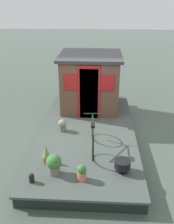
{
  "coord_description": "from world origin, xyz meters",
  "views": [
    {
      "loc": [
        -6.86,
        -0.39,
        4.11
      ],
      "look_at": [
        -0.2,
        0.0,
        1.06
      ],
      "focal_mm": 40.46,
      "sensor_mm": 36.0,
      "label": 1
    }
  ],
  "objects_px": {
    "houseboat_cabin": "(90,81)",
    "mooring_bollard": "(31,178)",
    "potted_plant_basil": "(46,154)",
    "potted_plant_geranium": "(62,125)",
    "potted_plant_ivy": "(82,172)",
    "charcoal_grill": "(122,164)",
    "potted_plant_sage": "(54,164)",
    "bicycle": "(93,135)"
  },
  "relations": [
    {
      "from": "potted_plant_basil",
      "to": "mooring_bollard",
      "type": "xyz_separation_m",
      "value": [
        -0.77,
        0.18,
        -0.11
      ]
    },
    {
      "from": "mooring_bollard",
      "to": "potted_plant_sage",
      "type": "bearing_deg",
      "value": -54.3
    },
    {
      "from": "houseboat_cabin",
      "to": "mooring_bollard",
      "type": "relative_size",
      "value": 9.7
    },
    {
      "from": "bicycle",
      "to": "potted_plant_sage",
      "type": "xyz_separation_m",
      "value": [
        -1.16,
        0.84,
        -0.11
      ]
    },
    {
      "from": "potted_plant_ivy",
      "to": "houseboat_cabin",
      "type": "bearing_deg",
      "value": 0.09
    },
    {
      "from": "potted_plant_ivy",
      "to": "mooring_bollard",
      "type": "height_order",
      "value": "potted_plant_ivy"
    },
    {
      "from": "charcoal_grill",
      "to": "mooring_bollard",
      "type": "xyz_separation_m",
      "value": [
        -0.5,
        2.03,
        -0.07
      ]
    },
    {
      "from": "potted_plant_geranium",
      "to": "charcoal_grill",
      "type": "distance_m",
      "value": 2.53
    },
    {
      "from": "potted_plant_sage",
      "to": "mooring_bollard",
      "type": "distance_m",
      "value": 0.58
    },
    {
      "from": "potted_plant_basil",
      "to": "mooring_bollard",
      "type": "bearing_deg",
      "value": 166.96
    },
    {
      "from": "houseboat_cabin",
      "to": "potted_plant_geranium",
      "type": "xyz_separation_m",
      "value": [
        -1.96,
        0.76,
        -0.79
      ]
    },
    {
      "from": "bicycle",
      "to": "potted_plant_sage",
      "type": "bearing_deg",
      "value": 144.17
    },
    {
      "from": "potted_plant_geranium",
      "to": "charcoal_grill",
      "type": "bearing_deg",
      "value": -138.11
    },
    {
      "from": "houseboat_cabin",
      "to": "potted_plant_sage",
      "type": "height_order",
      "value": "houseboat_cabin"
    },
    {
      "from": "potted_plant_ivy",
      "to": "potted_plant_geranium",
      "type": "bearing_deg",
      "value": 18.9
    },
    {
      "from": "bicycle",
      "to": "potted_plant_geranium",
      "type": "distance_m",
      "value": 1.32
    },
    {
      "from": "bicycle",
      "to": "charcoal_grill",
      "type": "relative_size",
      "value": 4.6
    },
    {
      "from": "potted_plant_basil",
      "to": "potted_plant_geranium",
      "type": "bearing_deg",
      "value": -5.64
    },
    {
      "from": "bicycle",
      "to": "charcoal_grill",
      "type": "height_order",
      "value": "bicycle"
    },
    {
      "from": "charcoal_grill",
      "to": "bicycle",
      "type": "bearing_deg",
      "value": 36.64
    },
    {
      "from": "potted_plant_ivy",
      "to": "charcoal_grill",
      "type": "relative_size",
      "value": 1.01
    },
    {
      "from": "bicycle",
      "to": "potted_plant_ivy",
      "type": "relative_size",
      "value": 4.57
    },
    {
      "from": "potted_plant_ivy",
      "to": "potted_plant_basil",
      "type": "bearing_deg",
      "value": 56.4
    },
    {
      "from": "potted_plant_ivy",
      "to": "mooring_bollard",
      "type": "bearing_deg",
      "value": 98.0
    },
    {
      "from": "charcoal_grill",
      "to": "houseboat_cabin",
      "type": "bearing_deg",
      "value": 13.63
    },
    {
      "from": "potted_plant_basil",
      "to": "potted_plant_geranium",
      "type": "relative_size",
      "value": 1.29
    },
    {
      "from": "bicycle",
      "to": "potted_plant_ivy",
      "type": "xyz_separation_m",
      "value": [
        -1.33,
        0.19,
        -0.19
      ]
    },
    {
      "from": "mooring_bollard",
      "to": "potted_plant_basil",
      "type": "bearing_deg",
      "value": -13.04
    },
    {
      "from": "bicycle",
      "to": "potted_plant_basil",
      "type": "relative_size",
      "value": 3.61
    },
    {
      "from": "potted_plant_ivy",
      "to": "potted_plant_sage",
      "type": "relative_size",
      "value": 0.77
    },
    {
      "from": "bicycle",
      "to": "charcoal_grill",
      "type": "distance_m",
      "value": 1.25
    },
    {
      "from": "houseboat_cabin",
      "to": "bicycle",
      "type": "distance_m",
      "value": 2.93
    },
    {
      "from": "bicycle",
      "to": "mooring_bollard",
      "type": "bearing_deg",
      "value": 139.04
    },
    {
      "from": "potted_plant_basil",
      "to": "potted_plant_geranium",
      "type": "xyz_separation_m",
      "value": [
        1.62,
        -0.16,
        -0.03
      ]
    },
    {
      "from": "bicycle",
      "to": "mooring_bollard",
      "type": "height_order",
      "value": "bicycle"
    },
    {
      "from": "potted_plant_ivy",
      "to": "mooring_bollard",
      "type": "xyz_separation_m",
      "value": [
        -0.15,
        1.1,
        -0.07
      ]
    },
    {
      "from": "houseboat_cabin",
      "to": "mooring_bollard",
      "type": "distance_m",
      "value": 4.57
    },
    {
      "from": "potted_plant_sage",
      "to": "mooring_bollard",
      "type": "xyz_separation_m",
      "value": [
        -0.32,
        0.45,
        -0.15
      ]
    },
    {
      "from": "potted_plant_basil",
      "to": "potted_plant_ivy",
      "type": "height_order",
      "value": "potted_plant_basil"
    },
    {
      "from": "houseboat_cabin",
      "to": "mooring_bollard",
      "type": "bearing_deg",
      "value": 165.86
    },
    {
      "from": "potted_plant_geranium",
      "to": "bicycle",
      "type": "bearing_deg",
      "value": -133.17
    },
    {
      "from": "houseboat_cabin",
      "to": "bicycle",
      "type": "height_order",
      "value": "houseboat_cabin"
    }
  ]
}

